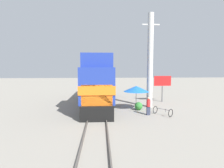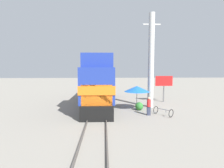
{
  "view_description": "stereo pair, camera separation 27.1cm",
  "coord_description": "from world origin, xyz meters",
  "views": [
    {
      "loc": [
        0.31,
        -15.17,
        4.05
      ],
      "look_at": [
        1.2,
        -1.28,
        2.81
      ],
      "focal_mm": 28.0,
      "sensor_mm": 36.0,
      "label": 1
    },
    {
      "loc": [
        0.58,
        -15.19,
        4.05
      ],
      "look_at": [
        1.2,
        -1.28,
        2.81
      ],
      "focal_mm": 28.0,
      "sensor_mm": 36.0,
      "label": 2
    }
  ],
  "objects": [
    {
      "name": "locomotive",
      "position": [
        0.0,
        4.59,
        2.25
      ],
      "size": [
        2.87,
        14.62,
        5.32
      ],
      "color": "black",
      "rests_on": "ground_plane"
    },
    {
      "name": "vendor_umbrella",
      "position": [
        3.77,
        1.64,
        2.06
      ],
      "size": [
        2.49,
        2.49,
        2.35
      ],
      "color": "#4C4C4C",
      "rests_on": "ground_plane"
    },
    {
      "name": "ground_plane",
      "position": [
        0.0,
        0.0,
        0.0
      ],
      "size": [
        120.0,
        120.0,
        0.0
      ],
      "primitive_type": "plane",
      "color": "gray"
    },
    {
      "name": "billboard_sign",
      "position": [
        7.77,
        5.46,
        2.36
      ],
      "size": [
        2.08,
        0.12,
        3.15
      ],
      "color": "#595959",
      "rests_on": "ground_plane"
    },
    {
      "name": "rail_near",
      "position": [
        -0.72,
        0.0,
        0.07
      ],
      "size": [
        0.08,
        40.35,
        0.15
      ],
      "primitive_type": "cube",
      "color": "#4C4742",
      "rests_on": "ground_plane"
    },
    {
      "name": "shrub_cluster",
      "position": [
        3.97,
        1.37,
        0.39
      ],
      "size": [
        0.78,
        0.78,
        0.78
      ],
      "primitive_type": "sphere",
      "color": "#2D722D",
      "rests_on": "ground_plane"
    },
    {
      "name": "person_bystander",
      "position": [
        4.42,
        -0.49,
        0.86
      ],
      "size": [
        0.34,
        0.34,
        1.59
      ],
      "color": "#2D3347",
      "rests_on": "ground_plane"
    },
    {
      "name": "utility_pole",
      "position": [
        5.4,
        2.69,
        4.85
      ],
      "size": [
        1.8,
        0.6,
        9.65
      ],
      "color": "#B2B2AD",
      "rests_on": "ground_plane"
    },
    {
      "name": "rail_far",
      "position": [
        0.72,
        0.0,
        0.07
      ],
      "size": [
        0.08,
        40.35,
        0.15
      ],
      "primitive_type": "cube",
      "color": "#4C4742",
      "rests_on": "ground_plane"
    },
    {
      "name": "bicycle",
      "position": [
        5.66,
        -0.61,
        0.35
      ],
      "size": [
        1.5,
        1.67,
        0.68
      ],
      "rotation": [
        0.0,
        0.0,
        0.65
      ],
      "color": "black",
      "rests_on": "ground_plane"
    }
  ]
}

